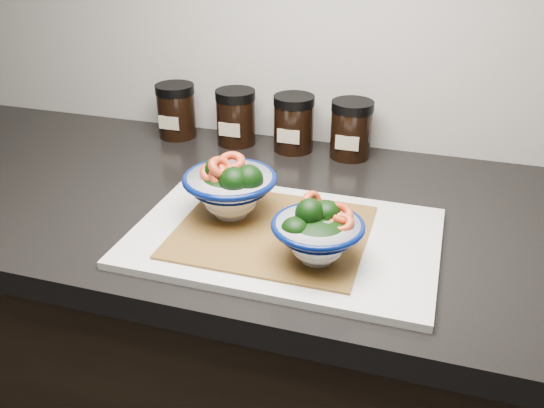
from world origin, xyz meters
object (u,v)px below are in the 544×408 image
(spice_jar_a, at_px, (176,111))
(bowl_right, at_px, (317,233))
(spice_jar_c, at_px, (294,123))
(spice_jar_d, at_px, (351,129))
(bowl_left, at_px, (230,188))
(spice_jar_b, at_px, (236,117))
(cutting_board, at_px, (284,237))

(spice_jar_a, bearing_deg, bowl_right, -45.09)
(spice_jar_c, xyz_separation_m, spice_jar_d, (0.12, 0.00, 0.00))
(bowl_right, bearing_deg, spice_jar_a, 134.91)
(bowl_left, relative_size, spice_jar_d, 1.29)
(bowl_left, xyz_separation_m, spice_jar_d, (0.13, 0.32, -0.01))
(bowl_left, distance_m, spice_jar_d, 0.35)
(bowl_left, distance_m, spice_jar_b, 0.34)
(spice_jar_c, bearing_deg, cutting_board, -76.63)
(bowl_left, height_order, bowl_right, bowl_left)
(spice_jar_b, distance_m, spice_jar_c, 0.12)
(cutting_board, relative_size, spice_jar_d, 3.98)
(cutting_board, distance_m, bowl_left, 0.11)
(spice_jar_b, bearing_deg, bowl_right, -56.45)
(spice_jar_c, height_order, spice_jar_d, same)
(spice_jar_a, relative_size, spice_jar_c, 1.00)
(bowl_left, distance_m, spice_jar_a, 0.40)
(spice_jar_a, distance_m, spice_jar_b, 0.13)
(cutting_board, xyz_separation_m, spice_jar_d, (0.03, 0.35, 0.05))
(bowl_left, xyz_separation_m, bowl_right, (0.16, -0.08, -0.01))
(cutting_board, height_order, bowl_right, bowl_right)
(bowl_right, xyz_separation_m, spice_jar_c, (-0.14, 0.40, 0.00))
(bowl_right, relative_size, spice_jar_c, 1.12)
(spice_jar_d, bearing_deg, cutting_board, -95.58)
(cutting_board, distance_m, spice_jar_c, 0.36)
(cutting_board, bearing_deg, spice_jar_a, 134.48)
(cutting_board, height_order, spice_jar_a, spice_jar_a)
(spice_jar_d, bearing_deg, spice_jar_b, 180.00)
(spice_jar_a, distance_m, spice_jar_c, 0.26)
(spice_jar_b, bearing_deg, spice_jar_a, 180.00)
(bowl_left, bearing_deg, spice_jar_a, 127.44)
(bowl_left, bearing_deg, cutting_board, -15.29)
(cutting_board, bearing_deg, bowl_right, -42.58)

